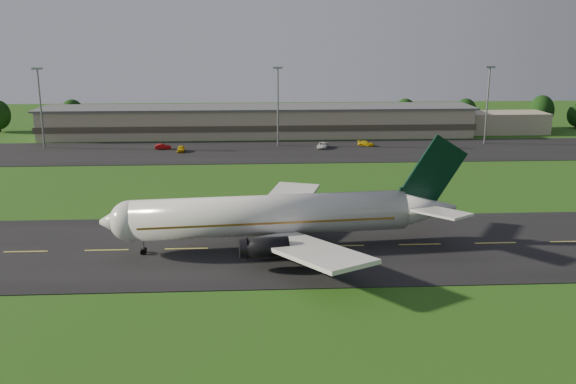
{
  "coord_description": "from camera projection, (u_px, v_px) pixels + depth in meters",
  "views": [
    {
      "loc": [
        -1.52,
        -85.28,
        30.04
      ],
      "look_at": [
        3.64,
        8.0,
        6.0
      ],
      "focal_mm": 40.0,
      "sensor_mm": 36.0,
      "label": 1
    }
  ],
  "objects": [
    {
      "name": "service_vehicle_b",
      "position": [
        163.0,
        147.0,
        162.17
      ],
      "size": [
        4.14,
        1.77,
        1.33
      ],
      "primitive_type": "imported",
      "rotation": [
        0.0,
        0.0,
        1.66
      ],
      "color": "#A70B0D",
      "rests_on": "apron"
    },
    {
      "name": "taxiway",
      "position": [
        265.0,
        247.0,
        90.02
      ],
      "size": [
        220.0,
        30.0,
        0.1
      ],
      "primitive_type": "cube",
      "color": "black",
      "rests_on": "ground"
    },
    {
      "name": "airliner",
      "position": [
        277.0,
        216.0,
        89.03
      ],
      "size": [
        51.27,
        42.0,
        15.57
      ],
      "rotation": [
        0.0,
        0.0,
        0.09
      ],
      "color": "white",
      "rests_on": "ground"
    },
    {
      "name": "light_mast_centre",
      "position": [
        278.0,
        97.0,
        164.48
      ],
      "size": [
        2.4,
        1.2,
        20.35
      ],
      "color": "gray",
      "rests_on": "ground"
    },
    {
      "name": "service_vehicle_a",
      "position": [
        181.0,
        149.0,
        158.92
      ],
      "size": [
        1.93,
        4.4,
        1.47
      ],
      "primitive_type": "imported",
      "rotation": [
        0.0,
        0.0,
        0.04
      ],
      "color": "gold",
      "rests_on": "apron"
    },
    {
      "name": "light_mast_east",
      "position": [
        488.0,
        96.0,
        167.42
      ],
      "size": [
        2.4,
        1.2,
        20.35
      ],
      "color": "gray",
      "rests_on": "ground"
    },
    {
      "name": "apron",
      "position": [
        259.0,
        151.0,
        159.64
      ],
      "size": [
        260.0,
        30.0,
        0.1
      ],
      "primitive_type": "cube",
      "color": "black",
      "rests_on": "ground"
    },
    {
      "name": "tree_line",
      "position": [
        353.0,
        113.0,
        193.17
      ],
      "size": [
        198.5,
        9.12,
        10.1
      ],
      "color": "black",
      "rests_on": "ground"
    },
    {
      "name": "service_vehicle_d",
      "position": [
        366.0,
        143.0,
        166.71
      ],
      "size": [
        4.75,
        3.6,
        1.28
      ],
      "primitive_type": "imported",
      "rotation": [
        0.0,
        0.0,
        1.1
      ],
      "color": "yellow",
      "rests_on": "apron"
    },
    {
      "name": "light_mast_west",
      "position": [
        40.0,
        98.0,
        161.27
      ],
      "size": [
        2.4,
        1.2,
        20.35
      ],
      "color": "gray",
      "rests_on": "ground"
    },
    {
      "name": "service_vehicle_c",
      "position": [
        323.0,
        145.0,
        163.65
      ],
      "size": [
        3.66,
        5.64,
        1.44
      ],
      "primitive_type": "imported",
      "rotation": [
        0.0,
        0.0,
        -0.26
      ],
      "color": "silver",
      "rests_on": "apron"
    },
    {
      "name": "terminal",
      "position": [
        281.0,
        122.0,
        182.39
      ],
      "size": [
        145.0,
        16.0,
        8.4
      ],
      "color": "tan",
      "rests_on": "ground"
    },
    {
      "name": "ground",
      "position": [
        265.0,
        248.0,
        90.03
      ],
      "size": [
        360.0,
        360.0,
        0.0
      ],
      "primitive_type": "plane",
      "color": "#1E4611",
      "rests_on": "ground"
    }
  ]
}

